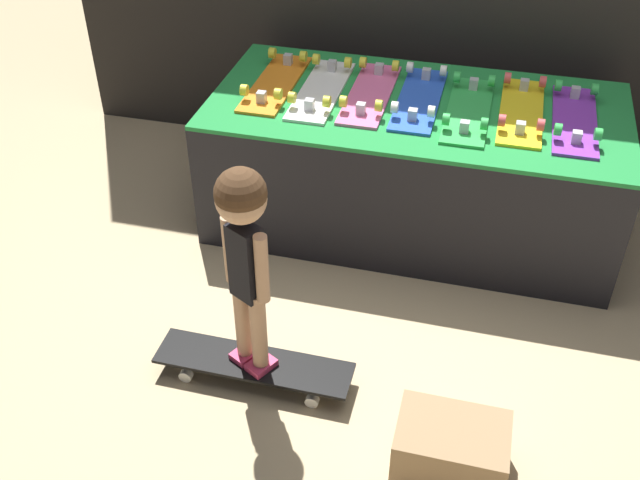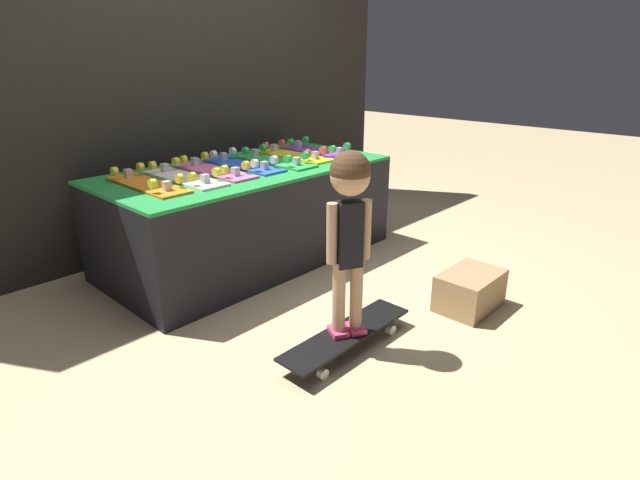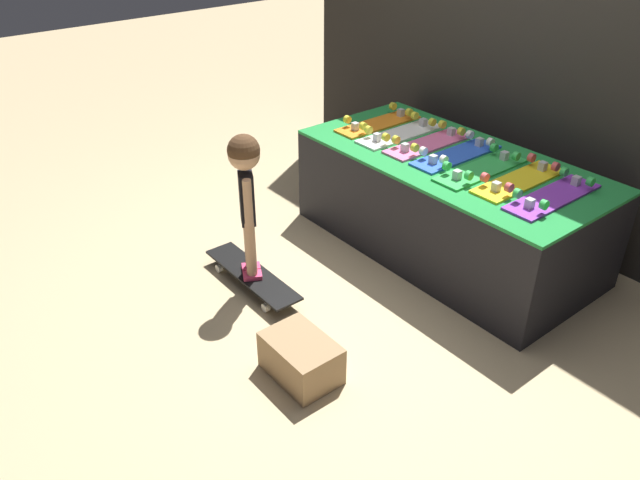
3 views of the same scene
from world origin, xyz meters
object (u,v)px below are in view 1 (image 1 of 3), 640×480
at_px(skateboard_purple_on_rack, 575,118).
at_px(storage_box, 451,449).
at_px(skateboard_yellow_on_rack, 522,110).
at_px(skateboard_blue_on_rack, 419,98).
at_px(skateboard_green_on_rack, 469,109).
at_px(skateboard_on_floor, 254,365).
at_px(skateboard_white_on_rack, 321,88).
at_px(skateboard_orange_on_rack, 275,81).
at_px(child, 244,236).
at_px(skateboard_pink_on_rack, 370,92).

relative_size(skateboard_purple_on_rack, storage_box, 1.70).
height_order(skateboard_yellow_on_rack, storage_box, skateboard_yellow_on_rack).
height_order(skateboard_blue_on_rack, skateboard_green_on_rack, same).
bearing_deg(skateboard_on_floor, skateboard_yellow_on_rack, 55.04).
distance_m(skateboard_white_on_rack, skateboard_blue_on_rack, 0.47).
bearing_deg(skateboard_orange_on_rack, child, -77.54).
bearing_deg(storage_box, child, 163.74).
height_order(skateboard_pink_on_rack, skateboard_purple_on_rack, same).
xyz_separation_m(skateboard_purple_on_rack, storage_box, (-0.32, -1.47, -0.56)).
distance_m(skateboard_orange_on_rack, storage_box, 1.93).
bearing_deg(child, skateboard_orange_on_rack, 130.32).
bearing_deg(skateboard_white_on_rack, child, -87.87).
height_order(skateboard_white_on_rack, skateboard_purple_on_rack, same).
relative_size(skateboard_purple_on_rack, child, 0.74).
xyz_separation_m(skateboard_white_on_rack, skateboard_blue_on_rack, (0.47, 0.02, 0.00)).
xyz_separation_m(skateboard_pink_on_rack, skateboard_yellow_on_rack, (0.70, -0.00, 0.00)).
bearing_deg(skateboard_yellow_on_rack, child, -124.96).
height_order(skateboard_yellow_on_rack, skateboard_purple_on_rack, same).
bearing_deg(skateboard_orange_on_rack, skateboard_on_floor, -77.54).
xyz_separation_m(skateboard_orange_on_rack, storage_box, (1.08, -1.50, -0.56)).
distance_m(skateboard_pink_on_rack, storage_box, 1.71).
height_order(skateboard_green_on_rack, skateboard_yellow_on_rack, same).
bearing_deg(skateboard_pink_on_rack, skateboard_on_floor, -98.37).
xyz_separation_m(skateboard_green_on_rack, skateboard_purple_on_rack, (0.47, 0.03, 0.00)).
relative_size(skateboard_orange_on_rack, skateboard_on_floor, 0.83).
height_order(skateboard_green_on_rack, skateboard_on_floor, skateboard_green_on_rack).
bearing_deg(skateboard_purple_on_rack, child, -131.96).
xyz_separation_m(skateboard_pink_on_rack, child, (-0.19, -1.27, 0.04)).
bearing_deg(skateboard_orange_on_rack, skateboard_pink_on_rack, 0.34).
xyz_separation_m(skateboard_yellow_on_rack, skateboard_purple_on_rack, (0.23, -0.02, 0.00)).
xyz_separation_m(skateboard_orange_on_rack, skateboard_purple_on_rack, (1.40, -0.02, 0.00)).
xyz_separation_m(skateboard_on_floor, child, (0.00, 0.00, 0.63)).
xyz_separation_m(skateboard_yellow_on_rack, skateboard_on_floor, (-0.88, -1.26, -0.59)).
bearing_deg(skateboard_orange_on_rack, skateboard_white_on_rack, -4.32).
bearing_deg(skateboard_on_floor, skateboard_pink_on_rack, 81.63).
relative_size(skateboard_green_on_rack, skateboard_on_floor, 0.83).
xyz_separation_m(skateboard_pink_on_rack, storage_box, (0.61, -1.50, -0.56)).
distance_m(skateboard_orange_on_rack, skateboard_blue_on_rack, 0.70).
height_order(skateboard_green_on_rack, skateboard_purple_on_rack, same).
distance_m(skateboard_green_on_rack, skateboard_purple_on_rack, 0.47).
bearing_deg(skateboard_blue_on_rack, child, -108.29).
bearing_deg(skateboard_green_on_rack, skateboard_pink_on_rack, 173.67).
bearing_deg(skateboard_pink_on_rack, child, -98.37).
bearing_deg(skateboard_green_on_rack, skateboard_purple_on_rack, 3.41).
bearing_deg(child, storage_box, 11.61).
distance_m(skateboard_orange_on_rack, skateboard_pink_on_rack, 0.47).
distance_m(skateboard_blue_on_rack, skateboard_yellow_on_rack, 0.47).
bearing_deg(skateboard_pink_on_rack, skateboard_yellow_on_rack, -0.10).
bearing_deg(skateboard_white_on_rack, skateboard_on_floor, -87.87).
xyz_separation_m(skateboard_white_on_rack, skateboard_green_on_rack, (0.70, -0.03, 0.00)).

